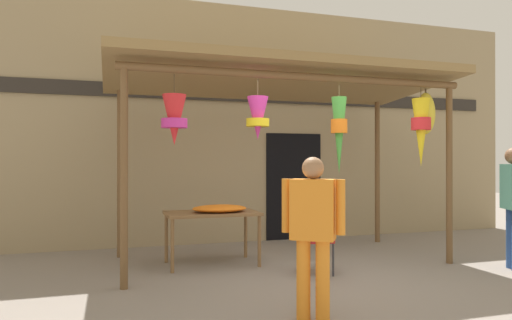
{
  "coord_description": "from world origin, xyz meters",
  "views": [
    {
      "loc": [
        -2.57,
        -5.62,
        1.46
      ],
      "look_at": [
        -0.5,
        0.92,
        1.49
      ],
      "focal_mm": 32.85,
      "sensor_mm": 36.0,
      "label": 1
    }
  ],
  "objects_px": {
    "flower_heap_on_table": "(221,208)",
    "folding_chair": "(317,236)",
    "display_table": "(212,217)",
    "customer_foreground": "(313,225)"
  },
  "relations": [
    {
      "from": "flower_heap_on_table",
      "to": "folding_chair",
      "type": "relative_size",
      "value": 0.92
    },
    {
      "from": "flower_heap_on_table",
      "to": "folding_chair",
      "type": "bearing_deg",
      "value": -41.03
    },
    {
      "from": "flower_heap_on_table",
      "to": "customer_foreground",
      "type": "relative_size",
      "value": 0.51
    },
    {
      "from": "display_table",
      "to": "flower_heap_on_table",
      "type": "bearing_deg",
      "value": -34.32
    },
    {
      "from": "folding_chair",
      "to": "customer_foreground",
      "type": "distance_m",
      "value": 1.8
    },
    {
      "from": "folding_chair",
      "to": "display_table",
      "type": "bearing_deg",
      "value": 139.55
    },
    {
      "from": "folding_chair",
      "to": "flower_heap_on_table",
      "type": "bearing_deg",
      "value": 138.97
    },
    {
      "from": "display_table",
      "to": "flower_heap_on_table",
      "type": "height_order",
      "value": "flower_heap_on_table"
    },
    {
      "from": "display_table",
      "to": "folding_chair",
      "type": "relative_size",
      "value": 1.55
    },
    {
      "from": "customer_foreground",
      "to": "display_table",
      "type": "bearing_deg",
      "value": 98.76
    }
  ]
}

